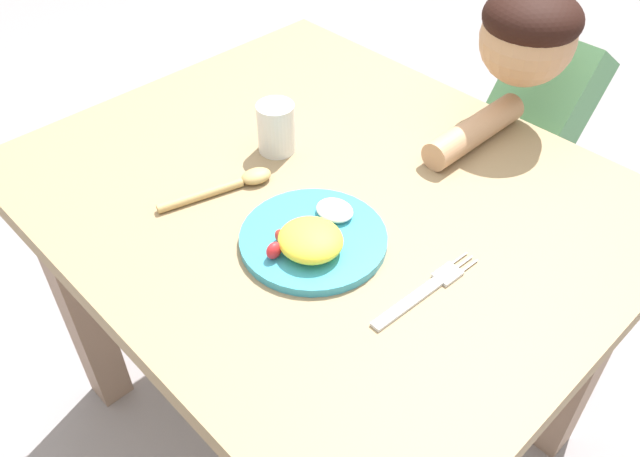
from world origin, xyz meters
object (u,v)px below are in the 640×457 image
at_px(plate, 313,238).
at_px(drinking_cup, 276,128).
at_px(person, 523,157).
at_px(fork, 424,291).
at_px(spoon, 232,185).

relative_size(plate, drinking_cup, 2.45).
distance_m(plate, drinking_cup, 0.27).
height_order(plate, person, person).
xyz_separation_m(fork, spoon, (-0.38, -0.05, 0.01)).
relative_size(drinking_cup, person, 0.10).
height_order(fork, person, person).
bearing_deg(spoon, fork, -67.01).
height_order(fork, spoon, spoon).
relative_size(plate, person, 0.24).
xyz_separation_m(fork, person, (-0.18, 0.59, -0.15)).
xyz_separation_m(drinking_cup, person, (0.24, 0.50, -0.19)).
xyz_separation_m(spoon, drinking_cup, (-0.03, 0.13, 0.04)).
height_order(spoon, drinking_cup, drinking_cup).
relative_size(fork, person, 0.22).
height_order(spoon, person, person).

